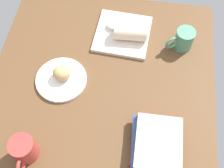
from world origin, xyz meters
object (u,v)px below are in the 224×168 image
at_px(sauce_cup, 113,25).
at_px(breakfast_wrap, 131,33).
at_px(square_plate, 123,34).
at_px(scone_pastry, 62,73).
at_px(round_plate, 61,80).
at_px(coffee_mug, 24,150).
at_px(book_stack, 156,144).
at_px(second_mug, 183,39).

distance_m(sauce_cup, breakfast_wrap, 0.10).
bearing_deg(breakfast_wrap, square_plate, 55.69).
relative_size(scone_pastry, breakfast_wrap, 0.52).
bearing_deg(round_plate, sauce_cup, 149.84).
bearing_deg(coffee_mug, breakfast_wrap, 151.45).
bearing_deg(book_stack, square_plate, -160.14).
relative_size(breakfast_wrap, second_mug, 1.16).
xyz_separation_m(square_plate, coffee_mug, (0.57, -0.26, 0.04)).
bearing_deg(second_mug, breakfast_wrap, -90.52).
xyz_separation_m(coffee_mug, second_mug, (-0.55, 0.52, -0.00)).
xyz_separation_m(square_plate, second_mug, (0.02, 0.26, 0.04)).
relative_size(scone_pastry, coffee_mug, 0.53).
distance_m(book_stack, coffee_mug, 0.45).
distance_m(square_plate, second_mug, 0.26).
xyz_separation_m(sauce_cup, second_mug, (0.05, 0.30, 0.02)).
distance_m(round_plate, second_mug, 0.53).
xyz_separation_m(scone_pastry, second_mug, (-0.23, 0.47, 0.00)).
xyz_separation_m(sauce_cup, coffee_mug, (0.60, -0.22, 0.02)).
height_order(scone_pastry, sauce_cup, scone_pastry).
bearing_deg(round_plate, second_mug, 117.06).
height_order(sauce_cup, book_stack, book_stack).
xyz_separation_m(sauce_cup, breakfast_wrap, (0.05, 0.08, 0.02)).
bearing_deg(sauce_cup, square_plate, 58.30).
height_order(sauce_cup, second_mug, second_mug).
relative_size(square_plate, book_stack, 0.96).
relative_size(scone_pastry, sauce_cup, 1.34).
distance_m(round_plate, coffee_mug, 0.32).
distance_m(round_plate, breakfast_wrap, 0.35).
xyz_separation_m(scone_pastry, breakfast_wrap, (-0.23, 0.24, 0.01)).
relative_size(round_plate, breakfast_wrap, 1.48).
bearing_deg(breakfast_wrap, book_stack, -165.83).
bearing_deg(second_mug, scone_pastry, -63.84).
height_order(square_plate, sauce_cup, sauce_cup).
height_order(square_plate, coffee_mug, coffee_mug).
bearing_deg(coffee_mug, round_plate, 170.64).
bearing_deg(second_mug, book_stack, -9.99).
height_order(round_plate, scone_pastry, scone_pastry).
relative_size(book_stack, coffee_mug, 1.77).
bearing_deg(second_mug, sauce_cup, -99.68).
height_order(round_plate, breakfast_wrap, breakfast_wrap).
bearing_deg(second_mug, coffee_mug, -43.47).
distance_m(sauce_cup, coffee_mug, 0.64).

